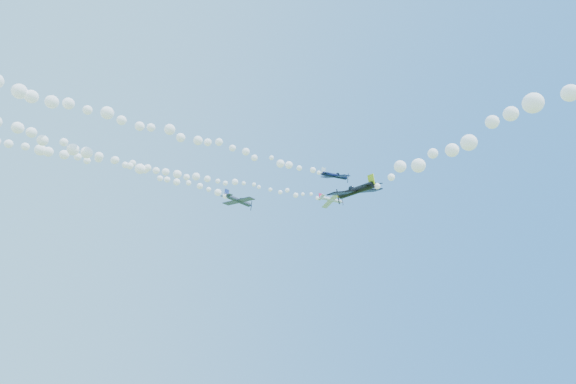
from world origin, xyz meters
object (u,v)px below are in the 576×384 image
plane_white (331,200)px  plane_grey (238,200)px  plane_navy (335,176)px  plane_black (355,191)px

plane_white → plane_grey: size_ratio=0.92×
plane_white → plane_grey: plane_white is taller
plane_white → plane_navy: (-14.06, -18.63, -3.49)m
plane_grey → plane_navy: bearing=-52.0°
plane_white → plane_grey: (-28.34, -7.91, -7.98)m
plane_navy → plane_grey: plane_navy is taller
plane_navy → plane_grey: 18.41m
plane_navy → plane_black: 31.81m
plane_white → plane_black: 54.82m
plane_navy → plane_grey: size_ratio=0.90×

